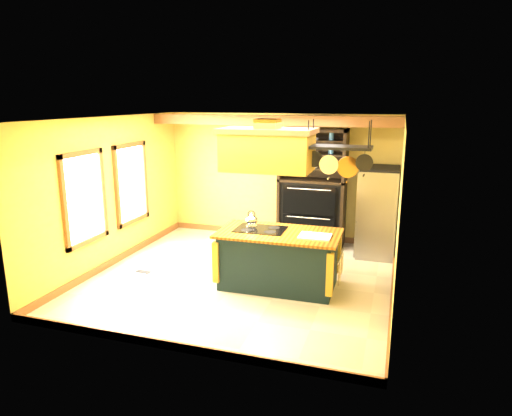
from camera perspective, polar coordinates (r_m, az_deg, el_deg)
The scene contains 15 objects.
floor at distance 7.97m, azimuth -1.75°, elevation -8.60°, with size 5.00×5.00×0.00m, color beige.
ceiling at distance 7.39m, azimuth -1.91°, elevation 11.17°, with size 5.00×5.00×0.00m, color white.
wall_back at distance 9.92m, azimuth 2.98°, elevation 3.92°, with size 5.00×0.02×2.70m, color gold.
wall_front at distance 5.36m, azimuth -10.75°, elevation -4.69°, with size 5.00×0.02×2.70m, color gold.
wall_left at distance 8.71m, azimuth -17.55°, elevation 1.95°, with size 0.02×5.00×2.70m, color gold.
wall_right at distance 7.16m, azimuth 17.41°, elevation -0.46°, with size 0.02×5.00×2.70m, color gold.
ceiling_beam at distance 9.02m, azimuth 1.76°, elevation 10.90°, with size 5.00×0.15×0.20m, color #99552F.
window_near at distance 8.05m, azimuth -20.61°, elevation 1.17°, with size 0.06×1.06×1.56m.
window_far at distance 9.17m, azimuth -15.26°, elevation 2.98°, with size 0.06×1.06×1.56m.
kitchen_island at distance 7.46m, azimuth 2.84°, elevation -6.34°, with size 1.96×1.11×1.11m.
range_hood at distance 7.11m, azimuth 1.45°, elevation 7.45°, with size 1.46×0.82×0.80m.
pot_rack at distance 6.90m, azimuth 10.36°, elevation 6.73°, with size 1.01×0.48×0.86m.
refrigerator at distance 9.13m, azimuth 14.89°, elevation -0.72°, with size 0.74×0.87×1.70m.
hutch at distance 9.58m, azimuth 7.03°, elevation 0.90°, with size 1.37×0.62×2.42m.
floor_register at distance 8.43m, azimuth -13.91°, elevation -7.73°, with size 0.28×0.12×0.01m, color black.
Camera 1 is at (2.46, -6.96, 3.01)m, focal length 32.00 mm.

